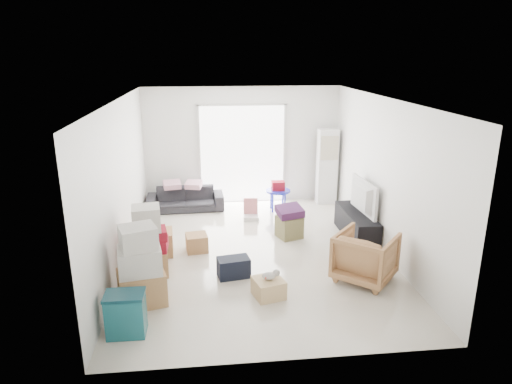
{
  "coord_description": "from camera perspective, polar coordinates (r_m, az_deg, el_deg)",
  "views": [
    {
      "loc": [
        -0.82,
        -7.43,
        3.43
      ],
      "look_at": [
        0.02,
        0.2,
        1.07
      ],
      "focal_mm": 32.0,
      "sensor_mm": 36.0,
      "label": 1
    }
  ],
  "objects": [
    {
      "name": "plush_bunny",
      "position": [
        6.72,
        1.85,
        -10.34
      ],
      "size": [
        0.27,
        0.15,
        0.14
      ],
      "rotation": [
        0.0,
        0.0,
        0.17
      ],
      "color": "#B2ADA8",
      "rests_on": "wood_crate"
    },
    {
      "name": "sofa",
      "position": [
        10.41,
        -8.83,
        -0.43
      ],
      "size": [
        1.72,
        0.56,
        0.67
      ],
      "primitive_type": "imported",
      "rotation": [
        0.0,
        0.0,
        0.04
      ],
      "color": "#2B2A30",
      "rests_on": "room_shell"
    },
    {
      "name": "box_stack_b",
      "position": [
        7.5,
        -13.33,
        -6.46
      ],
      "size": [
        0.65,
        0.64,
        1.14
      ],
      "rotation": [
        0.0,
        0.0,
        0.11
      ],
      "color": "#A9864C",
      "rests_on": "room_shell"
    },
    {
      "name": "sliding_door",
      "position": [
        10.67,
        -1.72,
        5.25
      ],
      "size": [
        2.1,
        0.04,
        2.33
      ],
      "color": "white",
      "rests_on": "room_shell"
    },
    {
      "name": "toy_walker",
      "position": [
        9.8,
        -0.63,
        -2.65
      ],
      "size": [
        0.35,
        0.32,
        0.44
      ],
      "rotation": [
        0.0,
        0.0,
        -0.1
      ],
      "color": "silver",
      "rests_on": "room_shell"
    },
    {
      "name": "ac_tower",
      "position": [
        10.76,
        8.86,
        3.14
      ],
      "size": [
        0.45,
        0.3,
        1.75
      ],
      "primitive_type": "cube",
      "color": "white",
      "rests_on": "room_shell"
    },
    {
      "name": "storage_bins",
      "position": [
        6.14,
        -15.96,
        -14.44
      ],
      "size": [
        0.5,
        0.35,
        0.57
      ],
      "rotation": [
        0.0,
        0.0,
        -0.01
      ],
      "color": "#165760",
      "rests_on": "room_shell"
    },
    {
      "name": "box_stack_a",
      "position": [
        6.67,
        -14.24,
        -9.35
      ],
      "size": [
        0.75,
        0.68,
        1.16
      ],
      "rotation": [
        0.0,
        0.0,
        0.29
      ],
      "color": "#A9864C",
      "rests_on": "room_shell"
    },
    {
      "name": "pillow_left",
      "position": [
        10.36,
        -10.49,
        1.65
      ],
      "size": [
        0.41,
        0.35,
        0.11
      ],
      "primitive_type": "cube",
      "rotation": [
        0.0,
        0.0,
        0.2
      ],
      "color": "#BB8898",
      "rests_on": "sofa"
    },
    {
      "name": "armchair",
      "position": [
        7.34,
        13.53,
        -7.58
      ],
      "size": [
        1.14,
        1.14,
        0.86
      ],
      "primitive_type": "imported",
      "rotation": [
        0.0,
        0.0,
        2.43
      ],
      "color": "tan",
      "rests_on": "room_shell"
    },
    {
      "name": "ottoman",
      "position": [
        8.83,
        4.17,
        -4.35
      ],
      "size": [
        0.54,
        0.54,
        0.42
      ],
      "primitive_type": "cube",
      "rotation": [
        0.0,
        0.0,
        0.33
      ],
      "color": "olive",
      "rests_on": "room_shell"
    },
    {
      "name": "loose_box",
      "position": [
        8.31,
        -7.41,
        -6.3
      ],
      "size": [
        0.42,
        0.42,
        0.31
      ],
      "primitive_type": "cube",
      "rotation": [
        0.0,
        0.0,
        0.15
      ],
      "color": "#A9864C",
      "rests_on": "room_shell"
    },
    {
      "name": "blanket",
      "position": [
        8.73,
        4.21,
        -2.64
      ],
      "size": [
        0.53,
        0.53,
        0.14
      ],
      "primitive_type": "cube",
      "rotation": [
        0.0,
        0.0,
        0.15
      ],
      "color": "#401D48",
      "rests_on": "ottoman"
    },
    {
      "name": "wood_crate",
      "position": [
        6.81,
        1.58,
        -11.88
      ],
      "size": [
        0.5,
        0.5,
        0.27
      ],
      "primitive_type": "cube",
      "rotation": [
        0.0,
        0.0,
        0.27
      ],
      "color": "tan",
      "rests_on": "room_shell"
    },
    {
      "name": "room_shell",
      "position": [
        7.76,
        0.04,
        1.53
      ],
      "size": [
        4.98,
        6.48,
        3.18
      ],
      "color": "silver",
      "rests_on": "ground"
    },
    {
      "name": "box_stack_c",
      "position": [
        8.28,
        -12.41,
        -6.22
      ],
      "size": [
        0.62,
        0.52,
        0.43
      ],
      "rotation": [
        0.0,
        0.0,
        0.1
      ],
      "color": "#A9864C",
      "rests_on": "room_shell"
    },
    {
      "name": "kids_table",
      "position": [
        10.22,
        2.77,
        0.31
      ],
      "size": [
        0.55,
        0.55,
        0.68
      ],
      "rotation": [
        0.0,
        0.0,
        -0.11
      ],
      "color": "#1B23BB",
      "rests_on": "room_shell"
    },
    {
      "name": "tv_console",
      "position": [
        9.01,
        12.45,
        -4.01
      ],
      "size": [
        0.45,
        1.5,
        0.5
      ],
      "primitive_type": "cube",
      "color": "black",
      "rests_on": "room_shell"
    },
    {
      "name": "television",
      "position": [
        8.9,
        12.58,
        -2.07
      ],
      "size": [
        0.72,
        1.15,
        0.15
      ],
      "primitive_type": "imported",
      "rotation": [
        0.0,
        0.0,
        1.65
      ],
      "color": "black",
      "rests_on": "tv_console"
    },
    {
      "name": "duffel_bag",
      "position": [
        7.34,
        -2.82,
        -9.39
      ],
      "size": [
        0.54,
        0.38,
        0.32
      ],
      "primitive_type": "cube",
      "rotation": [
        0.0,
        0.0,
        0.17
      ],
      "color": "black",
      "rests_on": "room_shell"
    },
    {
      "name": "pillow_right",
      "position": [
        10.29,
        -7.83,
        1.68
      ],
      "size": [
        0.4,
        0.35,
        0.12
      ],
      "primitive_type": "cube",
      "rotation": [
        0.0,
        0.0,
        -0.24
      ],
      "color": "#BB8898",
      "rests_on": "sofa"
    }
  ]
}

